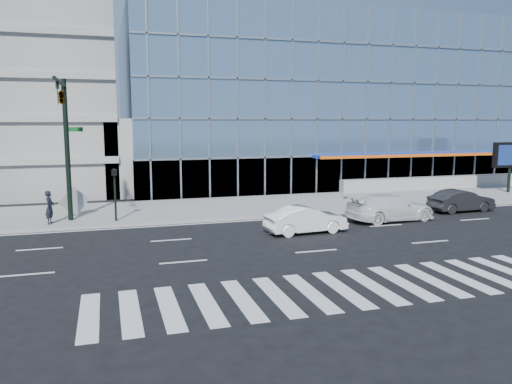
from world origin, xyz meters
TOP-DOWN VIEW (x-y plane):
  - ground at (0.00, 0.00)m, footprint 160.00×160.00m
  - sidewalk at (0.00, 8.00)m, footprint 120.00×8.00m
  - theatre_building at (14.00, 26.00)m, footprint 42.00×26.00m
  - ramp_block at (-6.00, 18.00)m, footprint 6.00×8.00m
  - retaining_wall at (24.00, 11.60)m, footprint 30.00×0.80m
  - traffic_signal at (-11.00, 4.57)m, footprint 1.14×5.74m
  - ped_signal_post at (-8.50, 4.94)m, footprint 0.30×0.33m
  - marquee_sign at (22.00, 7.99)m, footprint 3.20×0.43m
  - white_suv at (6.96, 1.17)m, footprint 5.56×2.62m
  - white_sedan at (0.96, -0.42)m, footprint 4.41×1.83m
  - dark_sedan at (12.96, 2.43)m, footprint 4.40×1.73m
  - pedestrian at (-12.01, 5.18)m, footprint 0.58×0.76m
  - tilted_panel at (-10.84, 7.15)m, footprint 1.78×0.55m

SIDE VIEW (x-z plane):
  - ground at x=0.00m, z-range 0.00..0.00m
  - sidewalk at x=0.00m, z-range 0.00..0.15m
  - retaining_wall at x=24.00m, z-range 0.15..1.15m
  - white_sedan at x=0.96m, z-range 0.00..1.42m
  - dark_sedan at x=12.96m, z-range 0.00..1.43m
  - white_suv at x=6.96m, z-range 0.00..1.57m
  - tilted_panel at x=-10.84m, z-range 0.15..1.98m
  - pedestrian at x=-12.01m, z-range 0.15..2.01m
  - ped_signal_post at x=-8.50m, z-range 0.64..3.64m
  - ramp_block at x=-6.00m, z-range 0.00..6.00m
  - marquee_sign at x=22.00m, z-range 1.07..5.07m
  - traffic_signal at x=-11.00m, z-range 2.16..10.16m
  - theatre_building at x=14.00m, z-range 0.00..15.00m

